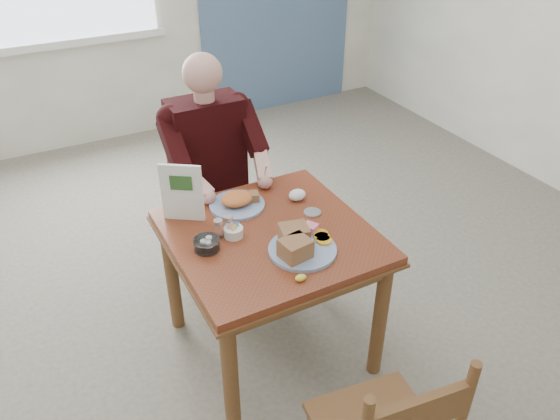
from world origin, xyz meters
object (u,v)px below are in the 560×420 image
chair_far (210,201)px  diner (212,158)px  near_plate (299,244)px  far_plate (238,201)px  table (270,251)px

chair_far → diner: size_ratio=0.69×
chair_far → near_plate: size_ratio=2.92×
chair_far → near_plate: bearing=-87.2°
far_plate → near_plate: bearing=-79.5°
diner → near_plate: size_ratio=4.26×
near_plate → far_plate: bearing=100.5°
chair_far → far_plate: (-0.04, -0.52, 0.30)m
chair_far → diner: diner is taller
near_plate → far_plate: 0.47m
diner → near_plate: 0.90m
diner → far_plate: (-0.04, -0.43, -0.03)m
table → diner: (0.00, 0.71, 0.17)m
chair_far → near_plate: (0.05, -0.99, 0.31)m
diner → table: bearing=-90.0°
table → far_plate: 0.31m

